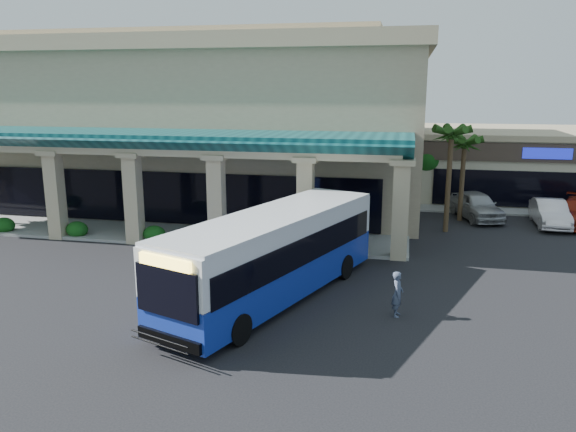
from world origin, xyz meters
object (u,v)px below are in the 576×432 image
(transit_bus, at_px, (274,257))
(car_white, at_px, (550,213))
(pedestrian, at_px, (398,294))
(car_silver, at_px, (476,205))

(transit_bus, height_order, car_white, transit_bus)
(pedestrian, relative_size, car_white, 0.35)
(car_silver, height_order, car_white, car_silver)
(pedestrian, height_order, car_white, pedestrian)
(pedestrian, distance_m, car_white, 17.56)
(car_silver, distance_m, car_white, 4.15)
(transit_bus, height_order, car_silver, transit_bus)
(car_white, bearing_deg, transit_bus, -130.39)
(car_silver, bearing_deg, pedestrian, -122.26)
(transit_bus, xyz_separation_m, pedestrian, (4.65, -0.76, -0.85))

